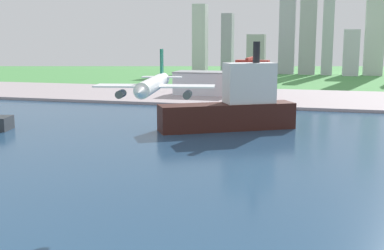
% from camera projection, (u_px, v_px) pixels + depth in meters
% --- Properties ---
extents(ground_plane, '(2400.00, 2400.00, 0.00)m').
position_uv_depth(ground_plane, '(260.00, 139.00, 280.19)').
color(ground_plane, '#489048').
extents(water_bay, '(840.00, 360.00, 0.15)m').
position_uv_depth(water_bay, '(242.00, 165.00, 223.12)').
color(water_bay, navy).
rests_on(water_bay, ground).
extents(industrial_pier, '(840.00, 140.00, 2.50)m').
position_uv_depth(industrial_pier, '(287.00, 98.00, 460.65)').
color(industrial_pier, '#A3969B').
rests_on(industrial_pier, ground).
extents(airplane_landing, '(39.98, 47.04, 15.42)m').
position_uv_depth(airplane_landing, '(153.00, 85.00, 159.24)').
color(airplane_landing, white).
extents(cargo_ship, '(82.12, 57.37, 53.75)m').
position_uv_depth(cargo_ship, '(234.00, 106.00, 307.68)').
color(cargo_ship, '#381914').
rests_on(cargo_ship, water_bay).
extents(port_crane_red, '(28.00, 41.53, 37.80)m').
position_uv_depth(port_crane_red, '(252.00, 69.00, 421.75)').
color(port_crane_red, '#B72D23').
rests_on(port_crane_red, industrial_pier).
extents(warehouse_main, '(59.48, 31.41, 21.87)m').
position_uv_depth(warehouse_main, '(206.00, 83.00, 478.89)').
color(warehouse_main, silver).
rests_on(warehouse_main, industrial_pier).
extents(distant_skyline, '(339.05, 66.61, 159.88)m').
position_uv_depth(distant_skyline, '(314.00, 36.00, 764.38)').
color(distant_skyline, silver).
rests_on(distant_skyline, ground).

